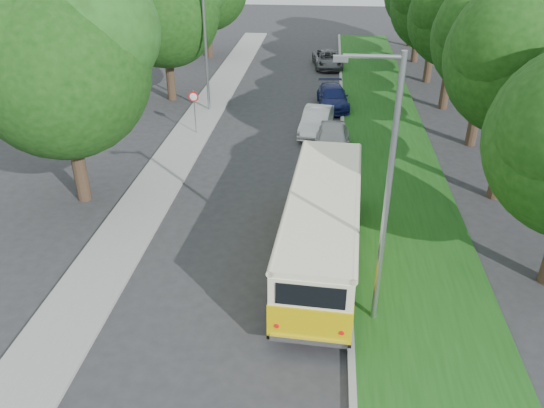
# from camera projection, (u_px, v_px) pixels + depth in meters

# --- Properties ---
(ground) EXTENTS (120.00, 120.00, 0.00)m
(ground) POSITION_uv_depth(u_px,v_px,m) (244.00, 263.00, 18.56)
(ground) COLOR #2C2C2F
(ground) RESTS_ON ground
(curb) EXTENTS (0.20, 70.00, 0.15)m
(curb) POSITION_uv_depth(u_px,v_px,m) (345.00, 199.00, 22.56)
(curb) COLOR gray
(curb) RESTS_ON ground
(grass_verge) EXTENTS (4.50, 70.00, 0.13)m
(grass_verge) POSITION_uv_depth(u_px,v_px,m) (401.00, 202.00, 22.35)
(grass_verge) COLOR #184C14
(grass_verge) RESTS_ON ground
(sidewalk) EXTENTS (2.20, 70.00, 0.12)m
(sidewalk) POSITION_uv_depth(u_px,v_px,m) (153.00, 190.00, 23.33)
(sidewalk) COLOR gray
(sidewalk) RESTS_ON ground
(treeline) EXTENTS (24.27, 41.91, 9.46)m
(treeline) POSITION_uv_depth(u_px,v_px,m) (340.00, 7.00, 31.11)
(treeline) COLOR #332319
(treeline) RESTS_ON ground
(lamppost_near) EXTENTS (1.71, 0.16, 8.00)m
(lamppost_near) POSITION_uv_depth(u_px,v_px,m) (384.00, 191.00, 13.90)
(lamppost_near) COLOR gray
(lamppost_near) RESTS_ON ground
(lamppost_far) EXTENTS (1.71, 0.16, 7.50)m
(lamppost_far) POSITION_uv_depth(u_px,v_px,m) (204.00, 43.00, 30.96)
(lamppost_far) COLOR gray
(lamppost_far) RESTS_ON ground
(warning_sign) EXTENTS (0.56, 0.10, 2.50)m
(warning_sign) POSITION_uv_depth(u_px,v_px,m) (194.00, 105.00, 28.59)
(warning_sign) COLOR gray
(warning_sign) RESTS_ON ground
(vintage_bus) EXTENTS (2.89, 9.41, 2.76)m
(vintage_bus) POSITION_uv_depth(u_px,v_px,m) (322.00, 228.00, 17.98)
(vintage_bus) COLOR #E1BE07
(vintage_bus) RESTS_ON ground
(car_silver) EXTENTS (1.77, 4.37, 1.49)m
(car_silver) POSITION_uv_depth(u_px,v_px,m) (332.00, 141.00, 26.60)
(car_silver) COLOR #B2B2B7
(car_silver) RESTS_ON ground
(car_white) EXTENTS (1.94, 4.28, 1.36)m
(car_white) POSITION_uv_depth(u_px,v_px,m) (317.00, 121.00, 29.35)
(car_white) COLOR silver
(car_white) RESTS_ON ground
(car_blue) EXTENTS (2.24, 4.60, 1.29)m
(car_blue) POSITION_uv_depth(u_px,v_px,m) (333.00, 97.00, 33.25)
(car_blue) COLOR navy
(car_blue) RESTS_ON ground
(car_grey) EXTENTS (2.69, 4.79, 1.27)m
(car_grey) POSITION_uv_depth(u_px,v_px,m) (328.00, 59.00, 41.97)
(car_grey) COLOR #53555A
(car_grey) RESTS_ON ground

